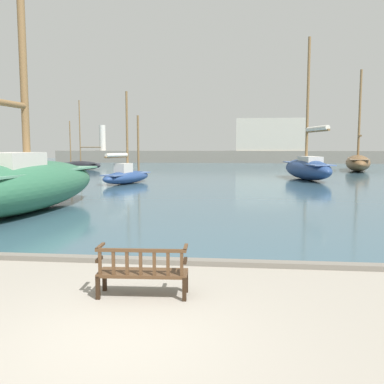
{
  "coord_description": "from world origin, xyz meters",
  "views": [
    {
      "loc": [
        1.7,
        -5.63,
        2.7
      ],
      "look_at": [
        0.01,
        10.0,
        1.0
      ],
      "focal_mm": 40.0,
      "sensor_mm": 36.0,
      "label": 1
    }
  ],
  "objects": [
    {
      "name": "sailboat_nearest_starboard",
      "position": [
        7.06,
        28.51,
        1.06
      ],
      "size": [
        3.72,
        8.65,
        10.9
      ],
      "color": "navy",
      "rests_on": "harbor_water"
    },
    {
      "name": "quay_edge_kerb",
      "position": [
        0.0,
        3.85,
        0.06
      ],
      "size": [
        40.0,
        0.3,
        0.12
      ],
      "primitive_type": "cube",
      "color": "slate",
      "rests_on": "ground"
    },
    {
      "name": "ground_plane",
      "position": [
        0.0,
        0.0,
        0.0
      ],
      "size": [
        160.0,
        160.0,
        0.0
      ],
      "primitive_type": "plane",
      "color": "gray"
    },
    {
      "name": "harbor_water",
      "position": [
        0.0,
        44.0,
        0.04
      ],
      "size": [
        100.0,
        80.0,
        0.08
      ],
      "primitive_type": "cube",
      "color": "#385666",
      "rests_on": "ground"
    },
    {
      "name": "sailboat_nearest_port",
      "position": [
        -6.07,
        23.49,
        0.69
      ],
      "size": [
        3.11,
        5.46,
        6.36
      ],
      "color": "navy",
      "rests_on": "harbor_water"
    },
    {
      "name": "park_bench",
      "position": [
        0.02,
        1.68,
        0.47
      ],
      "size": [
        1.62,
        0.6,
        0.92
      ],
      "color": "black",
      "rests_on": "ground"
    },
    {
      "name": "far_breakwater",
      "position": [
        1.71,
        61.42,
        2.01
      ],
      "size": [
        54.96,
        2.4,
        6.91
      ],
      "color": "slate",
      "rests_on": "ground"
    },
    {
      "name": "sailboat_outer_starboard",
      "position": [
        -6.76,
        10.43,
        1.29
      ],
      "size": [
        3.73,
        10.89,
        14.94
      ],
      "color": "#2D6647",
      "rests_on": "harbor_water"
    },
    {
      "name": "sailboat_centre_channel",
      "position": [
        14.21,
        41.0,
        1.01
      ],
      "size": [
        4.34,
        11.3,
        10.48
      ],
      "color": "brown",
      "rests_on": "harbor_water"
    },
    {
      "name": "sailboat_mid_starboard",
      "position": [
        -15.72,
        40.5,
        0.66
      ],
      "size": [
        5.27,
        2.89,
        7.63
      ],
      "color": "black",
      "rests_on": "harbor_water"
    }
  ]
}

